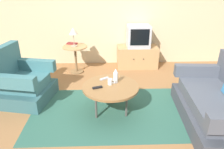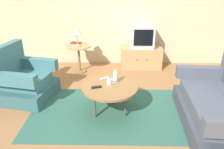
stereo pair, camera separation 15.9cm
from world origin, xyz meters
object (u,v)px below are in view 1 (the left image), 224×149
(tv_remote_dark, at_px, (97,87))
(coffee_table, at_px, (111,88))
(tv_stand, at_px, (137,57))
(couch, at_px, (219,105))
(book, at_px, (72,43))
(armchair, at_px, (22,83))
(tv_remote_silver, at_px, (104,79))
(television, at_px, (138,36))
(side_table, at_px, (75,54))
(mug, at_px, (110,82))
(table_lamp, at_px, (73,32))
(vase, at_px, (116,76))

(tv_remote_dark, bearing_deg, coffee_table, 179.95)
(tv_stand, bearing_deg, coffee_table, -109.86)
(couch, xyz_separation_m, book, (-2.39, 2.10, 0.33))
(couch, bearing_deg, armchair, 79.89)
(armchair, xyz_separation_m, tv_remote_silver, (1.43, -0.22, 0.17))
(couch, xyz_separation_m, television, (-0.88, 2.22, 0.46))
(side_table, relative_size, tv_remote_silver, 4.04)
(side_table, bearing_deg, tv_remote_silver, -65.10)
(mug, bearing_deg, armchair, 164.97)
(side_table, relative_size, book, 2.42)
(couch, distance_m, coffee_table, 1.61)
(tv_remote_dark, bearing_deg, television, -132.71)
(tv_remote_silver, bearing_deg, book, -100.53)
(mug, bearing_deg, tv_remote_silver, 115.94)
(book, bearing_deg, tv_stand, 21.49)
(side_table, height_order, table_lamp, table_lamp)
(tv_stand, distance_m, television, 0.50)
(television, bearing_deg, tv_remote_silver, -115.29)
(vase, distance_m, book, 1.91)
(coffee_table, bearing_deg, tv_remote_silver, 112.17)
(armchair, relative_size, tv_remote_dark, 6.36)
(vase, height_order, book, vase)
(book, bearing_deg, tv_remote_silver, -48.24)
(table_lamp, bearing_deg, tv_remote_dark, -71.88)
(table_lamp, height_order, mug, table_lamp)
(armchair, distance_m, tv_remote_silver, 1.46)
(vase, distance_m, tv_remote_dark, 0.35)
(television, xyz_separation_m, vase, (-0.61, -1.79, -0.17))
(television, xyz_separation_m, tv_remote_silver, (-0.79, -1.67, -0.27))
(coffee_table, relative_size, tv_remote_dark, 5.54)
(mug, xyz_separation_m, tv_remote_dark, (-0.20, -0.11, -0.04))
(armchair, height_order, tv_remote_dark, armchair)
(couch, height_order, side_table, couch)
(tv_stand, distance_m, tv_remote_dark, 2.18)
(armchair, bearing_deg, vase, 88.94)
(armchair, relative_size, mug, 8.26)
(mug, bearing_deg, coffee_table, -84.98)
(tv_stand, relative_size, book, 3.67)
(armchair, height_order, book, armchair)
(vase, bearing_deg, armchair, 167.83)
(television, height_order, tv_remote_dark, television)
(coffee_table, relative_size, tv_remote_silver, 5.66)
(tv_remote_dark, bearing_deg, armchair, -39.83)
(vase, bearing_deg, television, 71.34)
(vase, xyz_separation_m, mug, (-0.09, -0.06, -0.07))
(mug, distance_m, book, 1.93)
(coffee_table, xyz_separation_m, vase, (0.08, 0.11, 0.15))
(tv_remote_silver, distance_m, book, 1.72)
(tv_remote_dark, bearing_deg, side_table, -90.67)
(book, bearing_deg, armchair, -101.13)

